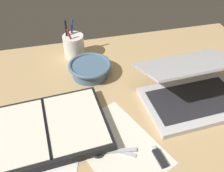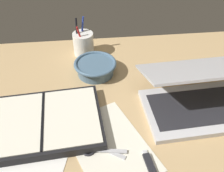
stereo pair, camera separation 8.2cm
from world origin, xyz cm
name	(u,v)px [view 2 (the right image)]	position (x,y,z in cm)	size (l,w,h in cm)	color
desk_top	(111,118)	(0.00, 0.00, 1.00)	(140.00, 100.00, 2.00)	tan
laptop	(195,95)	(28.25, 1.69, 6.92)	(35.30, 30.36, 16.71)	silver
bowl	(95,67)	(-3.56, 23.36, 5.01)	(16.56, 16.56, 5.37)	slate
pen_cup	(83,44)	(-7.76, 38.04, 6.97)	(8.66, 8.66, 16.04)	white
planner	(44,122)	(-21.30, -1.67, 3.60)	(37.88, 28.57, 3.39)	black
scissors	(95,148)	(-5.90, -12.00, 2.34)	(12.96, 8.52, 0.80)	#B7B7BC
paper_sheet_front	(109,145)	(-1.72, -11.21, 2.08)	(20.04, 29.68, 0.16)	silver
usb_drive	(149,163)	(8.59, -18.48, 2.50)	(2.73, 7.34, 1.00)	black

